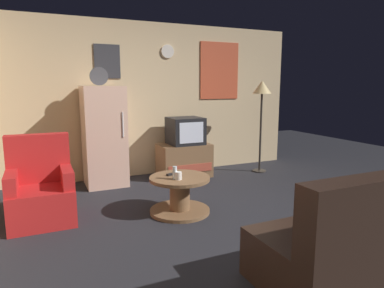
{
  "coord_description": "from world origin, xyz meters",
  "views": [
    {
      "loc": [
        -1.82,
        -3.14,
        1.52
      ],
      "look_at": [
        0.01,
        0.9,
        0.75
      ],
      "focal_mm": 32.09,
      "sensor_mm": 36.0,
      "label": 1
    }
  ],
  "objects_px": {
    "tv_stand": "(184,160)",
    "wine_glass": "(175,173)",
    "standing_lamp": "(262,94)",
    "mug_ceramic_white": "(178,176)",
    "armchair": "(41,191)",
    "coffee_table": "(180,195)",
    "fridge": "(104,136)",
    "couch": "(366,241)",
    "remote_control": "(172,174)",
    "crt_tv": "(185,131)"
  },
  "relations": [
    {
      "from": "wine_glass",
      "to": "coffee_table",
      "type": "bearing_deg",
      "value": 37.59
    },
    {
      "from": "fridge",
      "to": "tv_stand",
      "type": "distance_m",
      "value": 1.37
    },
    {
      "from": "standing_lamp",
      "to": "remote_control",
      "type": "height_order",
      "value": "standing_lamp"
    },
    {
      "from": "tv_stand",
      "to": "armchair",
      "type": "relative_size",
      "value": 0.87
    },
    {
      "from": "tv_stand",
      "to": "couch",
      "type": "distance_m",
      "value": 3.43
    },
    {
      "from": "crt_tv",
      "to": "tv_stand",
      "type": "bearing_deg",
      "value": 177.61
    },
    {
      "from": "fridge",
      "to": "standing_lamp",
      "type": "bearing_deg",
      "value": -6.61
    },
    {
      "from": "couch",
      "to": "crt_tv",
      "type": "bearing_deg",
      "value": 91.04
    },
    {
      "from": "fridge",
      "to": "mug_ceramic_white",
      "type": "distance_m",
      "value": 1.77
    },
    {
      "from": "coffee_table",
      "to": "mug_ceramic_white",
      "type": "relative_size",
      "value": 8.0
    },
    {
      "from": "remote_control",
      "to": "armchair",
      "type": "xyz_separation_m",
      "value": [
        -1.46,
        0.3,
        -0.12
      ]
    },
    {
      "from": "tv_stand",
      "to": "coffee_table",
      "type": "relative_size",
      "value": 1.17
    },
    {
      "from": "coffee_table",
      "to": "remote_control",
      "type": "distance_m",
      "value": 0.26
    },
    {
      "from": "fridge",
      "to": "armchair",
      "type": "bearing_deg",
      "value": -128.9
    },
    {
      "from": "coffee_table",
      "to": "fridge",
      "type": "bearing_deg",
      "value": 110.72
    },
    {
      "from": "coffee_table",
      "to": "mug_ceramic_white",
      "type": "xyz_separation_m",
      "value": [
        -0.06,
        -0.11,
        0.27
      ]
    },
    {
      "from": "coffee_table",
      "to": "armchair",
      "type": "relative_size",
      "value": 0.75
    },
    {
      "from": "tv_stand",
      "to": "standing_lamp",
      "type": "distance_m",
      "value": 1.75
    },
    {
      "from": "armchair",
      "to": "couch",
      "type": "relative_size",
      "value": 0.56
    },
    {
      "from": "wine_glass",
      "to": "tv_stand",
      "type": "bearing_deg",
      "value": 63.45
    },
    {
      "from": "tv_stand",
      "to": "remote_control",
      "type": "distance_m",
      "value": 1.58
    },
    {
      "from": "couch",
      "to": "standing_lamp",
      "type": "bearing_deg",
      "value": 68.33
    },
    {
      "from": "crt_tv",
      "to": "remote_control",
      "type": "xyz_separation_m",
      "value": [
        -0.77,
        -1.38,
        -0.32
      ]
    },
    {
      "from": "coffee_table",
      "to": "armchair",
      "type": "xyz_separation_m",
      "value": [
        -1.51,
        0.42,
        0.12
      ]
    },
    {
      "from": "armchair",
      "to": "couch",
      "type": "distance_m",
      "value": 3.28
    },
    {
      "from": "coffee_table",
      "to": "tv_stand",
      "type": "bearing_deg",
      "value": 65.15
    },
    {
      "from": "tv_stand",
      "to": "wine_glass",
      "type": "height_order",
      "value": "wine_glass"
    },
    {
      "from": "standing_lamp",
      "to": "wine_glass",
      "type": "relative_size",
      "value": 10.6
    },
    {
      "from": "tv_stand",
      "to": "coffee_table",
      "type": "height_order",
      "value": "tv_stand"
    },
    {
      "from": "couch",
      "to": "mug_ceramic_white",
      "type": "bearing_deg",
      "value": 114.76
    },
    {
      "from": "crt_tv",
      "to": "armchair",
      "type": "distance_m",
      "value": 2.51
    },
    {
      "from": "standing_lamp",
      "to": "mug_ceramic_white",
      "type": "xyz_separation_m",
      "value": [
        -2.1,
        -1.37,
        -0.87
      ]
    },
    {
      "from": "tv_stand",
      "to": "coffee_table",
      "type": "bearing_deg",
      "value": -114.85
    },
    {
      "from": "crt_tv",
      "to": "coffee_table",
      "type": "bearing_deg",
      "value": -115.58
    },
    {
      "from": "coffee_table",
      "to": "couch",
      "type": "relative_size",
      "value": 0.42
    },
    {
      "from": "crt_tv",
      "to": "wine_glass",
      "type": "height_order",
      "value": "crt_tv"
    },
    {
      "from": "armchair",
      "to": "coffee_table",
      "type": "bearing_deg",
      "value": -15.51
    },
    {
      "from": "tv_stand",
      "to": "armchair",
      "type": "height_order",
      "value": "armchair"
    },
    {
      "from": "wine_glass",
      "to": "mug_ceramic_white",
      "type": "relative_size",
      "value": 1.67
    },
    {
      "from": "crt_tv",
      "to": "armchair",
      "type": "bearing_deg",
      "value": -154.21
    },
    {
      "from": "crt_tv",
      "to": "mug_ceramic_white",
      "type": "distance_m",
      "value": 1.81
    },
    {
      "from": "fridge",
      "to": "couch",
      "type": "height_order",
      "value": "fridge"
    },
    {
      "from": "fridge",
      "to": "mug_ceramic_white",
      "type": "height_order",
      "value": "fridge"
    },
    {
      "from": "crt_tv",
      "to": "wine_glass",
      "type": "distance_m",
      "value": 1.78
    },
    {
      "from": "mug_ceramic_white",
      "to": "remote_control",
      "type": "relative_size",
      "value": 0.6
    },
    {
      "from": "standing_lamp",
      "to": "wine_glass",
      "type": "bearing_deg",
      "value": -148.13
    },
    {
      "from": "fridge",
      "to": "wine_glass",
      "type": "bearing_deg",
      "value": -72.9
    },
    {
      "from": "tv_stand",
      "to": "remote_control",
      "type": "height_order",
      "value": "tv_stand"
    },
    {
      "from": "fridge",
      "to": "couch",
      "type": "distance_m",
      "value": 3.77
    },
    {
      "from": "standing_lamp",
      "to": "tv_stand",
      "type": "bearing_deg",
      "value": 169.89
    }
  ]
}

